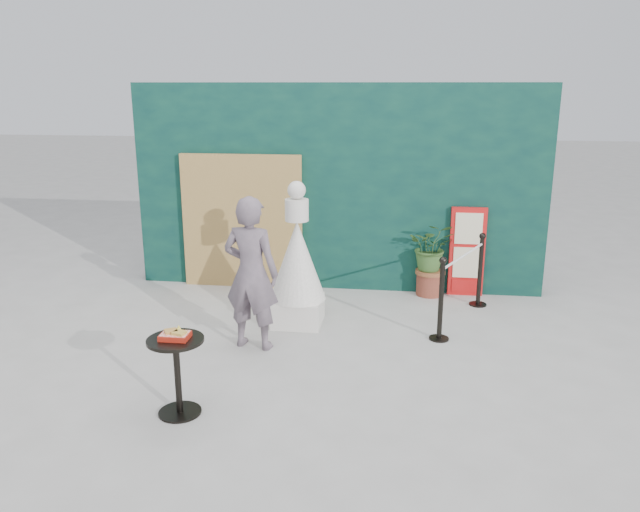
# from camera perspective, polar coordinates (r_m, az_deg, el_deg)

# --- Properties ---
(ground) EXTENTS (60.00, 60.00, 0.00)m
(ground) POSITION_cam_1_polar(r_m,az_deg,el_deg) (6.66, -1.38, -11.08)
(ground) COLOR #ADAAA5
(ground) RESTS_ON ground
(back_wall) EXTENTS (6.00, 0.30, 3.00)m
(back_wall) POSITION_cam_1_polar(r_m,az_deg,el_deg) (9.20, 1.60, 6.22)
(back_wall) COLOR #092929
(back_wall) RESTS_ON ground
(bamboo_fence) EXTENTS (1.80, 0.08, 2.00)m
(bamboo_fence) POSITION_cam_1_polar(r_m,az_deg,el_deg) (9.34, -7.15, 3.12)
(bamboo_fence) COLOR tan
(bamboo_fence) RESTS_ON ground
(woman) EXTENTS (0.72, 0.54, 1.79)m
(woman) POSITION_cam_1_polar(r_m,az_deg,el_deg) (7.14, -6.31, -1.58)
(woman) COLOR slate
(woman) RESTS_ON ground
(menu_board) EXTENTS (0.50, 0.07, 1.30)m
(menu_board) POSITION_cam_1_polar(r_m,az_deg,el_deg) (9.19, 13.29, 0.37)
(menu_board) COLOR red
(menu_board) RESTS_ON ground
(statue) EXTENTS (0.72, 0.72, 1.84)m
(statue) POSITION_cam_1_polar(r_m,az_deg,el_deg) (7.85, -2.08, -1.02)
(statue) COLOR silver
(statue) RESTS_ON ground
(cafe_table) EXTENTS (0.52, 0.52, 0.75)m
(cafe_table) POSITION_cam_1_polar(r_m,az_deg,el_deg) (5.94, -12.95, -9.62)
(cafe_table) COLOR black
(cafe_table) RESTS_ON ground
(food_basket) EXTENTS (0.26, 0.19, 0.11)m
(food_basket) POSITION_cam_1_polar(r_m,az_deg,el_deg) (5.83, -13.10, -7.03)
(food_basket) COLOR #A81F12
(food_basket) RESTS_ON cafe_table
(planter) EXTENTS (0.64, 0.55, 1.09)m
(planter) POSITION_cam_1_polar(r_m,az_deg,el_deg) (9.10, 10.14, 0.26)
(planter) COLOR brown
(planter) RESTS_ON ground
(stanchion_barrier) EXTENTS (0.84, 1.54, 1.03)m
(stanchion_barrier) POSITION_cam_1_polar(r_m,az_deg,el_deg) (8.19, 12.85, -2.58)
(stanchion_barrier) COLOR black
(stanchion_barrier) RESTS_ON ground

